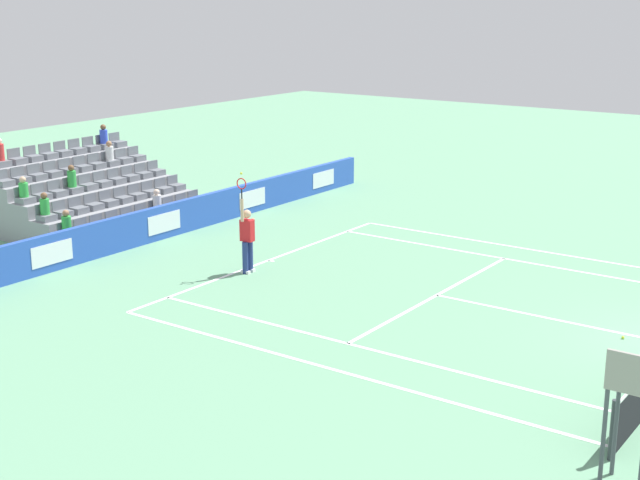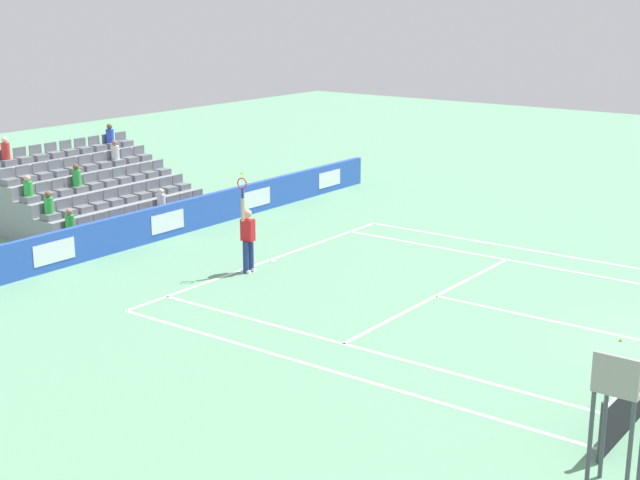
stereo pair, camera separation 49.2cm
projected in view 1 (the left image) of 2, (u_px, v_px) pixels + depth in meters
line_baseline at (268, 260)px, 26.30m from camera, size 10.97×0.10×0.01m
line_service at (437, 295)px, 23.24m from camera, size 8.23×0.10×0.01m
line_centre_service at (557, 320)px, 21.45m from camera, size 0.10×6.40×0.01m
line_singles_sideline_left at (365, 348)px, 19.74m from camera, size 0.10×11.89×0.01m
line_singles_sideline_right at (519, 261)px, 26.23m from camera, size 0.10×11.89×0.01m
line_doubles_sideline_left at (329, 368)px, 18.66m from camera, size 0.10×11.89×0.01m
line_doubles_sideline_right at (537, 251)px, 27.31m from camera, size 0.10×11.89×0.01m
line_centre_mark at (271, 261)px, 26.24m from camera, size 0.10×0.20×0.01m
sponsor_barrier at (162, 222)px, 28.54m from camera, size 21.71×0.22×1.06m
tennis_player at (247, 238)px, 24.90m from camera, size 0.53×0.38×2.85m
umpire_chair at (632, 399)px, 13.68m from camera, size 0.70×0.70×2.34m
stadium_stand at (85, 199)px, 30.45m from camera, size 6.20×4.75×3.03m
loose_tennis_ball at (623, 337)px, 20.27m from camera, size 0.07×0.07×0.07m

